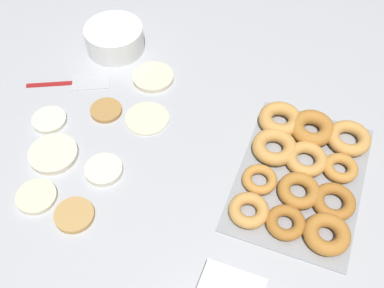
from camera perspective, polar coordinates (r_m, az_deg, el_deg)
The scene contains 12 objects.
ground_plane at distance 1.19m, azimuth -6.59°, elevation -0.23°, with size 3.00×3.00×0.00m, color #B2B5BA.
pancake_0 at distance 1.21m, azimuth -16.12°, elevation -1.13°, with size 0.12×0.12×0.02m, color beige.
pancake_1 at distance 1.27m, azimuth -10.14°, elevation 3.95°, with size 0.08×0.08×0.01m, color #B27F42.
pancake_2 at distance 1.24m, azimuth -5.34°, elevation 3.11°, with size 0.11×0.11×0.01m, color beige.
pancake_3 at distance 1.10m, azimuth -13.78°, elevation -8.18°, with size 0.09×0.09×0.01m, color tan.
pancake_4 at distance 1.15m, azimuth -17.96°, elevation -5.95°, with size 0.09×0.09×0.01m, color beige.
pancake_5 at distance 1.34m, azimuth -4.63°, elevation 7.91°, with size 0.11×0.11×0.01m, color beige.
pancake_6 at distance 1.15m, azimuth -10.42°, elevation -3.02°, with size 0.09×0.09×0.01m, color silver.
pancake_7 at distance 1.28m, azimuth -16.56°, elevation 2.74°, with size 0.09×0.09×0.01m, color silver.
donut_tray at distance 1.15m, azimuth 12.95°, elevation -2.70°, with size 0.41×0.28×0.04m.
batter_bowl at distance 1.43m, azimuth -9.16°, elevation 12.26°, with size 0.17×0.17×0.07m.
spatula at distance 1.36m, azimuth -12.94°, elevation 7.18°, with size 0.13×0.22×0.01m.
Camera 1 is at (-0.63, -0.38, 0.94)m, focal length 45.00 mm.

